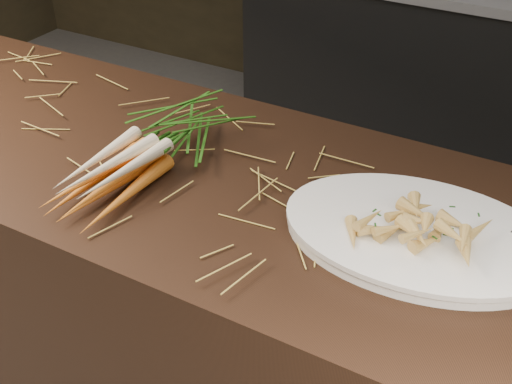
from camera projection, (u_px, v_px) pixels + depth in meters
main_counter at (142, 288)px, 1.74m from camera, size 2.40×0.70×0.90m
back_counter at (442, 69)px, 2.98m from camera, size 1.82×0.62×0.84m
straw_bedding at (122, 142)px, 1.48m from camera, size 1.40×0.60×0.02m
root_veg_bunch at (156, 145)px, 1.39m from camera, size 0.19×0.53×0.10m
serving_platter at (417, 236)px, 1.19m from camera, size 0.53×0.38×0.03m
roasted_veg_heap at (420, 218)px, 1.17m from camera, size 0.26×0.20×0.06m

